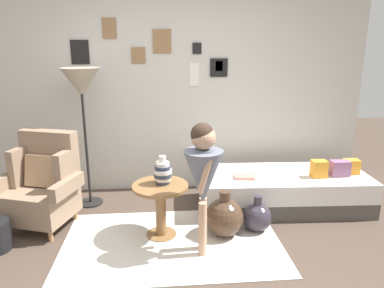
# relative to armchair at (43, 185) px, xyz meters

# --- Properties ---
(ground_plane) EXTENTS (12.00, 12.00, 0.00)m
(ground_plane) POSITION_rel_armchair_xyz_m (1.37, -1.01, -0.44)
(ground_plane) COLOR #4C3D33
(gallery_wall) EXTENTS (4.80, 0.12, 2.60)m
(gallery_wall) POSITION_rel_armchair_xyz_m (1.37, 0.94, 0.86)
(gallery_wall) COLOR beige
(gallery_wall) RESTS_ON ground
(rug) EXTENTS (2.05, 1.29, 0.01)m
(rug) POSITION_rel_armchair_xyz_m (1.29, -0.49, -0.43)
(rug) COLOR silver
(rug) RESTS_ON ground
(armchair) EXTENTS (0.87, 0.76, 0.97)m
(armchair) POSITION_rel_armchair_xyz_m (0.00, 0.00, 0.00)
(armchair) COLOR tan
(armchair) RESTS_ON ground
(daybed) EXTENTS (1.93, 0.88, 0.40)m
(daybed) POSITION_rel_armchair_xyz_m (2.58, 0.20, -0.24)
(daybed) COLOR #4C4742
(daybed) RESTS_ON ground
(pillow_head) EXTENTS (0.17, 0.13, 0.16)m
(pillow_head) POSITION_rel_armchair_xyz_m (3.35, 0.15, 0.04)
(pillow_head) COLOR orange
(pillow_head) RESTS_ON daybed
(pillow_mid) EXTENTS (0.21, 0.12, 0.17)m
(pillow_mid) POSITION_rel_armchair_xyz_m (3.18, 0.09, 0.05)
(pillow_mid) COLOR gray
(pillow_mid) RESTS_ON daybed
(pillow_back) EXTENTS (0.16, 0.12, 0.19)m
(pillow_back) POSITION_rel_armchair_xyz_m (2.93, 0.07, 0.06)
(pillow_back) COLOR orange
(pillow_back) RESTS_ON daybed
(side_table) EXTENTS (0.54, 0.54, 0.54)m
(side_table) POSITION_rel_armchair_xyz_m (1.19, -0.34, -0.06)
(side_table) COLOR olive
(side_table) RESTS_ON ground
(vase_striped) EXTENTS (0.17, 0.17, 0.28)m
(vase_striped) POSITION_rel_armchair_xyz_m (1.22, -0.31, 0.21)
(vase_striped) COLOR #2D384C
(vase_striped) RESTS_ON side_table
(floor_lamp) EXTENTS (0.43, 0.43, 1.58)m
(floor_lamp) POSITION_rel_armchair_xyz_m (0.36, 0.48, 0.93)
(floor_lamp) COLOR black
(floor_lamp) RESTS_ON ground
(person_child) EXTENTS (0.34, 0.34, 1.20)m
(person_child) POSITION_rel_armchair_xyz_m (1.56, -0.67, 0.34)
(person_child) COLOR tan
(person_child) RESTS_ON ground
(book_on_daybed) EXTENTS (0.24, 0.19, 0.03)m
(book_on_daybed) POSITION_rel_armchair_xyz_m (2.11, 0.11, -0.02)
(book_on_daybed) COLOR tan
(book_on_daybed) RESTS_ON daybed
(demijohn_near) EXTENTS (0.38, 0.38, 0.46)m
(demijohn_near) POSITION_rel_armchair_xyz_m (1.81, -0.39, -0.25)
(demijohn_near) COLOR #473323
(demijohn_near) RESTS_ON ground
(demijohn_far) EXTENTS (0.29, 0.29, 0.37)m
(demijohn_far) POSITION_rel_armchair_xyz_m (2.15, -0.32, -0.29)
(demijohn_far) COLOR #332D38
(demijohn_far) RESTS_ON ground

